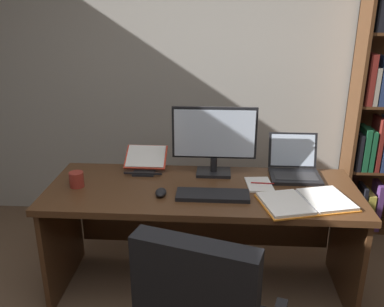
% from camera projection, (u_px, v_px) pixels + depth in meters
% --- Properties ---
extents(wall_back, '(5.43, 0.12, 2.72)m').
position_uv_depth(wall_back, '(214.00, 57.00, 3.31)').
color(wall_back, '#B2ADA3').
rests_on(wall_back, ground).
extents(desk, '(1.87, 0.70, 0.72)m').
position_uv_depth(desk, '(202.00, 210.00, 2.64)').
color(desk, '#4C2D19').
rests_on(desk, ground).
extents(monitor, '(0.54, 0.16, 0.45)m').
position_uv_depth(monitor, '(214.00, 140.00, 2.63)').
color(monitor, black).
rests_on(monitor, desk).
extents(laptop, '(0.31, 0.31, 0.25)m').
position_uv_depth(laptop, '(294.00, 168.00, 2.67)').
color(laptop, black).
rests_on(laptop, desk).
extents(keyboard, '(0.42, 0.15, 0.02)m').
position_uv_depth(keyboard, '(213.00, 195.00, 2.38)').
color(keyboard, black).
rests_on(keyboard, desk).
extents(computer_mouse, '(0.06, 0.10, 0.04)m').
position_uv_depth(computer_mouse, '(161.00, 192.00, 2.40)').
color(computer_mouse, black).
rests_on(computer_mouse, desk).
extents(reading_stand_with_book, '(0.27, 0.25, 0.13)m').
position_uv_depth(reading_stand_with_book, '(146.00, 160.00, 2.76)').
color(reading_stand_with_book, black).
rests_on(reading_stand_with_book, desk).
extents(open_binder, '(0.56, 0.43, 0.02)m').
position_uv_depth(open_binder, '(306.00, 202.00, 2.31)').
color(open_binder, orange).
rests_on(open_binder, desk).
extents(notepad, '(0.17, 0.22, 0.01)m').
position_uv_depth(notepad, '(259.00, 184.00, 2.54)').
color(notepad, white).
rests_on(notepad, desk).
extents(pen, '(0.14, 0.02, 0.01)m').
position_uv_depth(pen, '(262.00, 183.00, 2.54)').
color(pen, maroon).
rests_on(pen, notepad).
extents(coffee_mug, '(0.09, 0.09, 0.09)m').
position_uv_depth(coffee_mug, '(77.00, 179.00, 2.51)').
color(coffee_mug, maroon).
rests_on(coffee_mug, desk).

